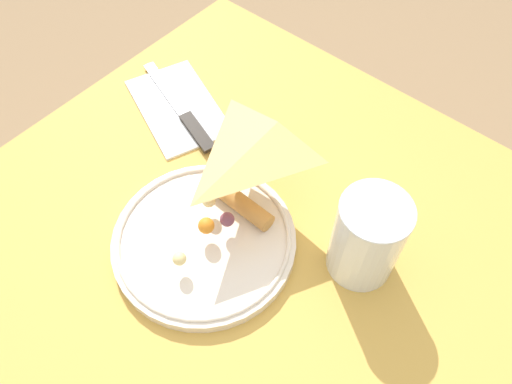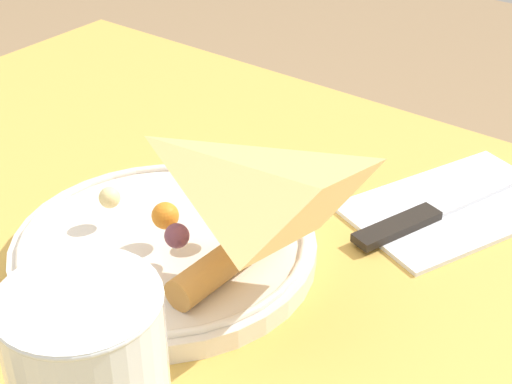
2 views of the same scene
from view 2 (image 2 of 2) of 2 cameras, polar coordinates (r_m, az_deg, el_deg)
plate_pizza at (r=0.61m, az=-6.70°, el=-3.61°), size 0.23×0.23×0.05m
napkin_folded at (r=0.69m, az=14.27°, el=-1.04°), size 0.21×0.17×0.00m
butter_knife at (r=0.68m, az=13.63°, el=-1.01°), size 0.22×0.09×0.01m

